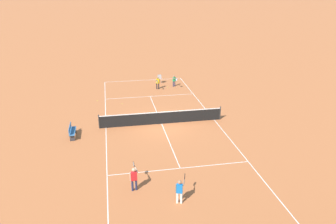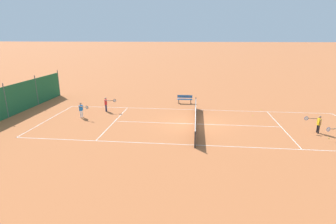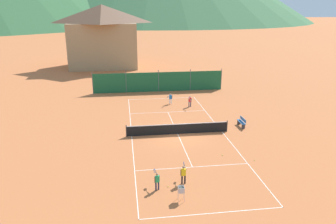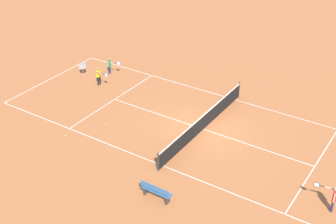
# 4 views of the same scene
# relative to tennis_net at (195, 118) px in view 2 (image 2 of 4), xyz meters

# --- Properties ---
(ground_plane) EXTENTS (600.00, 600.00, 0.00)m
(ground_plane) POSITION_rel_tennis_net_xyz_m (0.00, 0.00, -0.50)
(ground_plane) COLOR #BC6638
(court_line_markings) EXTENTS (8.25, 23.85, 0.01)m
(court_line_markings) POSITION_rel_tennis_net_xyz_m (0.00, 0.00, -0.50)
(court_line_markings) COLOR white
(court_line_markings) RESTS_ON ground
(tennis_net) EXTENTS (9.18, 0.08, 1.06)m
(tennis_net) POSITION_rel_tennis_net_xyz_m (0.00, 0.00, 0.00)
(tennis_net) COLOR #2D2D2D
(tennis_net) RESTS_ON ground
(windscreen_fence_far) EXTENTS (17.28, 0.08, 2.90)m
(windscreen_fence_far) POSITION_rel_tennis_net_xyz_m (-0.00, 15.50, 0.81)
(windscreen_fence_far) COLOR #1E6038
(windscreen_fence_far) RESTS_ON ground
(player_near_service) EXTENTS (0.44, 1.09, 1.29)m
(player_near_service) POSITION_rel_tennis_net_xyz_m (2.74, 7.98, 0.25)
(player_near_service) COLOR #23284C
(player_near_service) RESTS_ON ground
(player_far_baseline) EXTENTS (0.68, 0.97, 1.26)m
(player_far_baseline) POSITION_rel_tennis_net_xyz_m (0.70, 9.41, 0.23)
(player_far_baseline) COLOR white
(player_far_baseline) RESTS_ON ground
(player_far_service) EXTENTS (0.43, 1.04, 1.25)m
(player_far_service) POSITION_rel_tennis_net_xyz_m (-1.04, -8.49, 0.23)
(player_far_service) COLOR black
(player_far_service) RESTS_ON ground
(tennis_ball_alley_right) EXTENTS (0.07, 0.07, 0.07)m
(tennis_ball_alley_right) POSITION_rel_tennis_net_xyz_m (4.78, -6.02, -0.47)
(tennis_ball_alley_right) COLOR #CCE033
(tennis_ball_alley_right) RESTS_ON ground
(tennis_ball_alley_left) EXTENTS (0.07, 0.07, 0.07)m
(tennis_ball_alley_left) POSITION_rel_tennis_net_xyz_m (2.67, -4.86, -0.47)
(tennis_ball_alley_left) COLOR #CCE033
(tennis_ball_alley_left) RESTS_ON ground
(tennis_ball_by_net_right) EXTENTS (0.07, 0.07, 0.07)m
(tennis_ball_by_net_right) POSITION_rel_tennis_net_xyz_m (-2.09, -8.83, -0.47)
(tennis_ball_by_net_right) COLOR #CCE033
(tennis_ball_by_net_right) RESTS_ON ground
(courtside_bench) EXTENTS (0.36, 1.50, 0.84)m
(courtside_bench) POSITION_rel_tennis_net_xyz_m (6.34, 1.10, -0.05)
(courtside_bench) COLOR #336699
(courtside_bench) RESTS_ON ground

